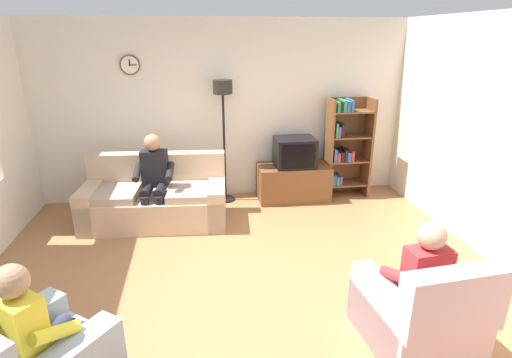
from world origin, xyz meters
TOP-DOWN VIEW (x-y plane):
  - ground_plane at (0.00, 0.00)m, footprint 12.00×12.00m
  - back_wall_assembly at (-0.00, 2.66)m, footprint 6.20×0.17m
  - couch at (-1.04, 1.72)m, footprint 1.97×1.03m
  - tv_stand at (1.02, 2.25)m, footprint 1.10×0.56m
  - tv at (1.02, 2.23)m, footprint 0.60×0.49m
  - bookshelf at (1.85, 2.32)m, footprint 0.68×0.36m
  - floor_lamp at (-0.04, 2.35)m, footprint 0.28×0.28m
  - armchair_near_bookshelf at (1.29, -1.01)m, footprint 0.87×0.94m
  - person_on_couch at (-1.02, 1.61)m, footprint 0.54×0.56m
  - person_in_left_armchair at (-1.56, -1.11)m, footprint 0.62×0.64m
  - person_in_right_armchair at (1.29, -0.92)m, footprint 0.54×0.56m

SIDE VIEW (x-z plane):
  - ground_plane at x=0.00m, z-range 0.00..0.00m
  - tv_stand at x=1.02m, z-range 0.00..0.55m
  - armchair_near_bookshelf at x=1.29m, z-range -0.16..0.74m
  - couch at x=-1.04m, z-range -0.14..0.76m
  - person_in_left_armchair at x=-1.56m, z-range 0.04..1.16m
  - person_in_right_armchair at x=1.29m, z-range 0.04..1.16m
  - person_on_couch at x=-1.02m, z-range 0.08..1.32m
  - tv at x=1.02m, z-range 0.55..0.99m
  - bookshelf at x=1.85m, z-range 0.04..1.59m
  - back_wall_assembly at x=0.00m, z-range 0.00..2.70m
  - floor_lamp at x=-0.04m, z-range 0.53..2.38m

